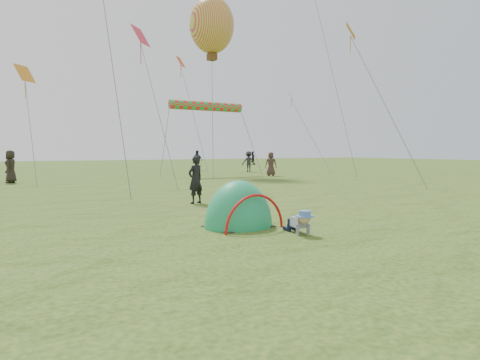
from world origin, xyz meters
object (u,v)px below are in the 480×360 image
crawling_toddler (300,221)px  standing_adult (196,180)px  balloon_kite (212,29)px  popup_tent (239,227)px

crawling_toddler → standing_adult: bearing=97.7°
crawling_toddler → standing_adult: 5.90m
crawling_toddler → balloon_kite: bearing=77.9°
standing_adult → balloon_kite: balloon_kite is taller
popup_tent → balloon_kite: 24.59m
popup_tent → standing_adult: 4.64m
popup_tent → standing_adult: bearing=71.7°
crawling_toddler → standing_adult: (0.28, 5.87, 0.53)m
popup_tent → balloon_kite: size_ratio=0.48×
standing_adult → popup_tent: bearing=59.9°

